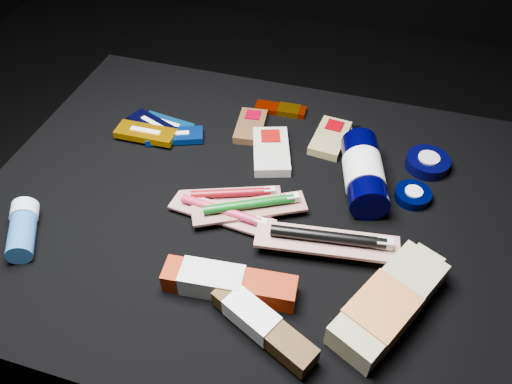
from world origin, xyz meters
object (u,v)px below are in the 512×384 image
(bodywash_bottle, at_px, (387,305))
(deodorant_stick, at_px, (23,229))
(lotion_bottle, at_px, (364,172))
(toothpaste_carton_red, at_px, (223,282))

(bodywash_bottle, relative_size, deodorant_stick, 1.93)
(lotion_bottle, distance_m, bodywash_bottle, 0.27)
(deodorant_stick, relative_size, toothpaste_carton_red, 0.56)
(bodywash_bottle, distance_m, deodorant_stick, 0.61)
(bodywash_bottle, bearing_deg, lotion_bottle, 132.78)
(lotion_bottle, relative_size, bodywash_bottle, 1.00)
(lotion_bottle, distance_m, deodorant_stick, 0.61)
(bodywash_bottle, bearing_deg, toothpaste_carton_red, -146.15)
(lotion_bottle, xyz_separation_m, bodywash_bottle, (0.07, -0.26, -0.01))
(lotion_bottle, xyz_separation_m, toothpaste_carton_red, (-0.17, -0.29, -0.02))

